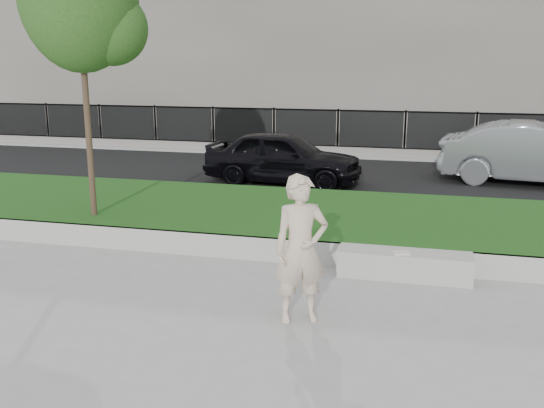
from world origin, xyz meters
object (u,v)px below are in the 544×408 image
(man, at_px, (301,249))
(young_tree, at_px, (84,0))
(book, at_px, (401,253))
(stone_bench, at_px, (404,265))
(car_silver, at_px, (537,154))
(car_dark, at_px, (283,157))

(man, bearing_deg, young_tree, 122.69)
(man, xyz_separation_m, book, (1.19, 1.78, -0.52))
(stone_bench, xyz_separation_m, car_silver, (3.09, 7.77, 0.64))
(man, bearing_deg, book, 31.53)
(car_silver, bearing_deg, car_dark, 110.09)
(book, bearing_deg, man, -138.85)
(stone_bench, distance_m, book, 0.25)
(young_tree, bearing_deg, man, -32.57)
(car_silver, bearing_deg, stone_bench, 165.69)
(man, distance_m, car_dark, 8.48)
(man, bearing_deg, stone_bench, 32.04)
(stone_bench, bearing_deg, car_dark, 117.85)
(car_dark, bearing_deg, book, -148.64)
(book, relative_size, car_silver, 0.05)
(stone_bench, bearing_deg, man, -123.23)
(stone_bench, xyz_separation_m, young_tree, (-5.68, 0.95, 4.04))
(car_dark, bearing_deg, stone_bench, -147.90)
(book, bearing_deg, stone_bench, 50.91)
(car_silver, bearing_deg, book, 165.66)
(man, xyz_separation_m, car_dark, (-2.10, 8.21, -0.21))
(book, height_order, car_dark, car_dark)
(man, bearing_deg, car_silver, 41.15)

